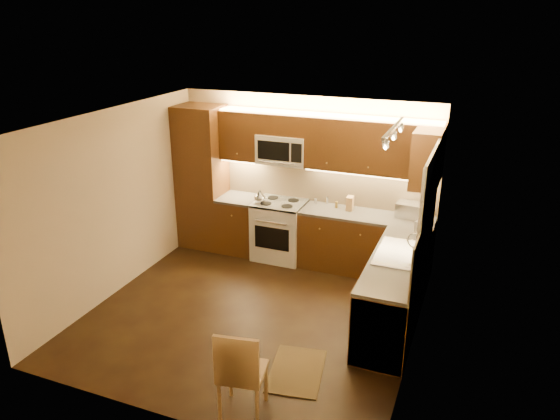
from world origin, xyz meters
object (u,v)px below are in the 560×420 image
at_px(kettle, 259,197).
at_px(dining_chair, 243,369).
at_px(microwave, 283,149).
at_px(knife_block, 350,203).
at_px(soap_bottle, 419,224).
at_px(toaster_oven, 410,210).
at_px(stove, 280,230).
at_px(sink, 399,248).

height_order(kettle, dining_chair, kettle).
relative_size(microwave, knife_block, 3.69).
xyz_separation_m(kettle, soap_bottle, (2.40, -0.18, -0.01)).
bearing_deg(knife_block, kettle, -171.22).
height_order(knife_block, dining_chair, knife_block).
distance_m(toaster_oven, dining_chair, 3.65).
bearing_deg(soap_bottle, knife_block, 177.77).
xyz_separation_m(stove, soap_bottle, (2.12, -0.34, 0.55)).
relative_size(kettle, soap_bottle, 0.92).
bearing_deg(dining_chair, kettle, 100.89).
bearing_deg(toaster_oven, microwave, -174.04).
bearing_deg(soap_bottle, dining_chair, -90.51).
xyz_separation_m(stove, toaster_oven, (1.92, 0.15, 0.55)).
bearing_deg(sink, toaster_oven, 93.50).
height_order(kettle, toaster_oven, kettle).
bearing_deg(kettle, dining_chair, -70.99).
distance_m(sink, kettle, 2.47).
bearing_deg(knife_block, microwave, 176.35).
height_order(kettle, knife_block, kettle).
relative_size(sink, knife_block, 4.18).
bearing_deg(sink, kettle, 156.86).
relative_size(toaster_oven, knife_block, 1.73).
bearing_deg(knife_block, stove, -176.39).
distance_m(microwave, kettle, 0.80).
bearing_deg(soap_bottle, kettle, -163.25).
bearing_deg(sink, dining_chair, -115.65).
height_order(stove, soap_bottle, soap_bottle).
height_order(sink, knife_block, knife_block).
bearing_deg(dining_chair, stove, 95.79).
xyz_separation_m(toaster_oven, dining_chair, (-0.98, -3.48, -0.53)).
height_order(stove, sink, sink).
height_order(sink, toaster_oven, toaster_oven).
distance_m(sink, dining_chair, 2.49).
relative_size(soap_bottle, dining_chair, 0.23).
bearing_deg(soap_bottle, sink, -77.94).
height_order(stove, toaster_oven, toaster_oven).
xyz_separation_m(sink, soap_bottle, (0.12, 0.79, 0.03)).
xyz_separation_m(knife_block, soap_bottle, (1.06, -0.46, 0.01)).
height_order(sink, kettle, kettle).
xyz_separation_m(stove, microwave, (0.00, 0.14, 1.26)).
xyz_separation_m(stove, dining_chair, (0.94, -3.32, 0.02)).
relative_size(stove, soap_bottle, 4.23).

